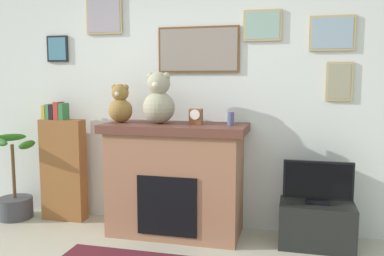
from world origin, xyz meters
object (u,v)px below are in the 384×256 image
at_px(television, 318,183).
at_px(mantel_clock, 196,117).
at_px(potted_plant, 15,193).
at_px(candle_jar, 231,119).
at_px(bookshelf, 63,167).
at_px(teddy_bear_grey, 159,100).
at_px(fireplace, 176,178).
at_px(tv_stand, 316,225).
at_px(teddy_bear_brown, 120,105).

bearing_deg(television, mantel_clock, -179.50).
bearing_deg(potted_plant, candle_jar, -0.29).
height_order(bookshelf, mantel_clock, bookshelf).
xyz_separation_m(candle_jar, teddy_bear_grey, (-0.70, -0.00, 0.16)).
xyz_separation_m(television, teddy_bear_grey, (-1.49, -0.01, 0.72)).
relative_size(potted_plant, mantel_clock, 6.14).
relative_size(fireplace, candle_jar, 10.87).
distance_m(tv_stand, television, 0.39).
xyz_separation_m(fireplace, mantel_clock, (0.21, -0.02, 0.61)).
xyz_separation_m(fireplace, tv_stand, (1.33, -0.01, -0.35)).
distance_m(television, teddy_bear_brown, 2.00).
bearing_deg(teddy_bear_grey, teddy_bear_brown, 179.98).
xyz_separation_m(television, mantel_clock, (-1.12, -0.01, 0.57)).
bearing_deg(fireplace, tv_stand, -0.35).
bearing_deg(teddy_bear_brown, mantel_clock, -0.08).
distance_m(potted_plant, tv_stand, 3.15).
height_order(potted_plant, teddy_bear_grey, teddy_bear_grey).
bearing_deg(teddy_bear_brown, potted_plant, 179.44).
xyz_separation_m(fireplace, bookshelf, (-1.28, 0.09, 0.03)).
height_order(fireplace, tv_stand, fireplace).
bearing_deg(candle_jar, teddy_bear_grey, -179.95).
xyz_separation_m(bookshelf, television, (2.61, -0.10, 0.01)).
bearing_deg(teddy_bear_brown, bookshelf, 171.37).
bearing_deg(television, potted_plant, 179.93).
bearing_deg(potted_plant, bookshelf, 10.20).
relative_size(candle_jar, teddy_bear_grey, 0.26).
xyz_separation_m(tv_stand, teddy_bear_brown, (-1.88, -0.01, 1.05)).
distance_m(tv_stand, teddy_bear_brown, 2.16).
bearing_deg(potted_plant, fireplace, 0.18).
bearing_deg(potted_plant, tv_stand, -0.04).
bearing_deg(mantel_clock, fireplace, 174.68).
bearing_deg(teddy_bear_brown, television, 0.26).
height_order(candle_jar, mantel_clock, mantel_clock).
height_order(television, mantel_clock, mantel_clock).
xyz_separation_m(fireplace, television, (1.33, -0.01, 0.04)).
xyz_separation_m(bookshelf, mantel_clock, (1.49, -0.11, 0.58)).
bearing_deg(fireplace, potted_plant, -179.82).
height_order(bookshelf, candle_jar, bookshelf).
bearing_deg(mantel_clock, tv_stand, 0.57).
relative_size(mantel_clock, teddy_bear_brown, 0.39).
bearing_deg(teddy_bear_brown, fireplace, 1.88).
relative_size(bookshelf, candle_jar, 10.04).
relative_size(television, teddy_bear_grey, 1.23).
xyz_separation_m(tv_stand, teddy_bear_grey, (-1.49, -0.01, 1.11)).
relative_size(fireplace, television, 2.26).
relative_size(television, teddy_bear_brown, 1.60).
distance_m(mantel_clock, teddy_bear_brown, 0.77).
height_order(fireplace, potted_plant, fireplace).
xyz_separation_m(potted_plant, tv_stand, (3.15, -0.00, -0.08)).
relative_size(fireplace, bookshelf, 1.08).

